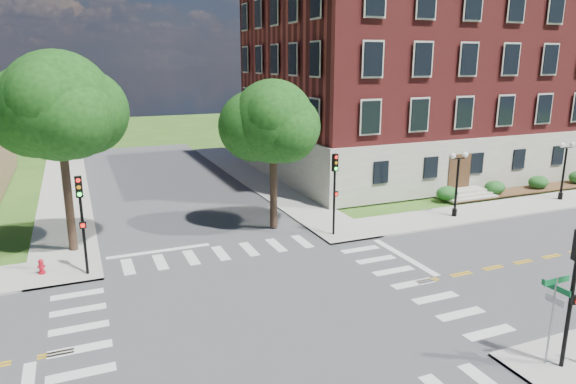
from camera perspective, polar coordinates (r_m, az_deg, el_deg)
name	(u,v)px	position (r m, az deg, el deg)	size (l,w,h in m)	color
ground	(268,312)	(21.67, -2.23, -13.23)	(160.00, 160.00, 0.00)	#2F5818
road_ew	(268,312)	(21.67, -2.23, -13.21)	(90.00, 12.00, 0.01)	#3D3D3F
road_ns	(268,312)	(21.67, -2.23, -13.21)	(12.00, 90.00, 0.01)	#3D3D3F
sidewalk_ne	(381,191)	(41.23, 10.34, 0.16)	(34.00, 34.00, 0.12)	#9E9B93
crosswalk_east	(413,284)	(24.85, 13.74, -9.88)	(2.20, 10.20, 0.02)	silver
stop_bar_east	(404,257)	(27.96, 12.76, -7.03)	(0.40, 5.50, 0.00)	silver
main_building	(425,79)	(50.43, 15.02, 12.00)	(30.60, 22.40, 16.50)	#A29F8F
shrub_row	(537,190)	(45.44, 25.96, 0.16)	(18.00, 2.00, 1.30)	#1B511D
tree_c	(58,106)	(28.67, -24.18, 8.67)	(5.59, 5.59, 10.50)	black
tree_d	(273,122)	(30.27, -1.69, 7.79)	(4.92, 4.92, 8.93)	black
traffic_signal_se	(574,282)	(19.02, 29.21, -8.68)	(0.37, 0.44, 4.80)	black
traffic_signal_ne	(335,184)	(29.55, 5.21, 0.92)	(0.37, 0.42, 4.80)	black
traffic_signal_nw	(81,213)	(25.74, -21.97, -2.13)	(0.32, 0.35, 4.80)	black
twin_lamp_west	(457,180)	(34.91, 18.28, 1.23)	(1.36, 0.36, 4.23)	black
twin_lamp_east	(564,167)	(42.33, 28.35, 2.43)	(1.36, 0.36, 4.23)	black
street_sign_pole	(554,304)	(19.31, 27.44, -10.95)	(1.10, 1.10, 3.10)	gray
fire_hydrant	(41,267)	(27.46, -25.72, -7.52)	(0.35, 0.35, 0.75)	#B40D1D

